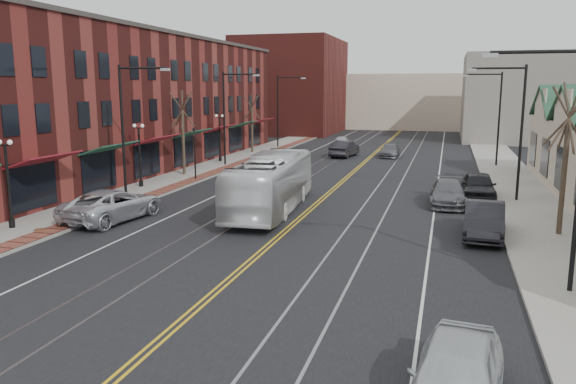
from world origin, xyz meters
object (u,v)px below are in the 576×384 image
Objects in this scene: parked_car_c at (448,193)px; parked_car_a at (456,377)px; transit_bus at (271,184)px; parked_car_b at (484,220)px; parked_suv at (113,205)px; parked_car_d at (478,186)px.

parked_car_a is at bearing -90.64° from parked_car_c.
transit_bus is at bearing -156.12° from parked_car_c.
parked_car_a is 15.25m from parked_car_b.
parked_suv is 18.95m from parked_car_c.
parked_car_a is at bearing -94.18° from parked_car_d.
parked_suv is 1.18× the size of parked_car_c.
parked_car_d is (1.80, 2.38, 0.10)m from parked_car_c.
parked_car_a is 0.92× the size of parked_car_c.
transit_bus is 2.25× the size of parked_car_c.
parked_car_d is (1.56, 24.62, 0.05)m from parked_car_a.
parked_suv is at bearing 148.63° from parked_car_a.
parked_car_a is at bearing 114.71° from transit_bus.
parked_car_a is (17.04, -13.46, -0.03)m from parked_suv.
parked_car_a is at bearing 149.35° from parked_suv.
transit_bus is at bearing 125.65° from parked_car_a.
parked_car_c is at bearing 106.80° from parked_car_b.
transit_bus reaches higher than parked_car_b.
parked_car_d is at bearing -152.81° from transit_bus.
parked_car_d reaches higher than parked_car_b.
parked_car_d reaches higher than parked_car_a.
parked_car_a is (9.74, -17.78, -0.79)m from transit_bus.
transit_bus reaches higher than parked_car_a.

